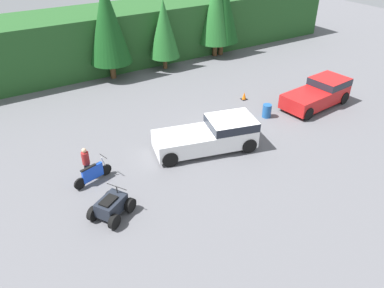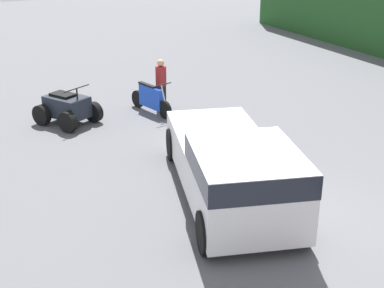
% 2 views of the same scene
% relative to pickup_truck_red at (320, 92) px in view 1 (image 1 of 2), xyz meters
% --- Properties ---
extents(ground_plane, '(80.00, 80.00, 0.00)m').
position_rel_pickup_truck_red_xyz_m(ground_plane, '(-8.43, -0.24, -0.94)').
color(ground_plane, '#5B5B60').
extents(hillside_backdrop, '(44.00, 6.00, 4.62)m').
position_rel_pickup_truck_red_xyz_m(hillside_backdrop, '(-8.43, 15.76, 1.37)').
color(hillside_backdrop, '#235123').
rests_on(hillside_backdrop, ground_plane).
extents(tree_left, '(3.30, 3.30, 7.49)m').
position_rel_pickup_truck_red_xyz_m(tree_left, '(-10.26, 12.30, 3.46)').
color(tree_left, brown).
rests_on(tree_left, ground_plane).
extents(tree_mid_left, '(2.53, 2.53, 5.74)m').
position_rel_pickup_truck_red_xyz_m(tree_mid_left, '(-5.64, 11.97, 2.44)').
color(tree_mid_left, brown).
rests_on(tree_mid_left, ground_plane).
extents(tree_mid_right, '(3.08, 3.08, 7.00)m').
position_rel_pickup_truck_red_xyz_m(tree_mid_right, '(-0.10, 12.45, 3.18)').
color(tree_mid_right, brown).
rests_on(tree_mid_right, ground_plane).
extents(tree_right, '(3.18, 3.18, 7.23)m').
position_rel_pickup_truck_red_xyz_m(tree_right, '(0.58, 12.45, 3.31)').
color(tree_right, brown).
rests_on(tree_right, ground_plane).
extents(pickup_truck_red, '(5.27, 2.66, 1.75)m').
position_rel_pickup_truck_red_xyz_m(pickup_truck_red, '(0.00, 0.00, 0.00)').
color(pickup_truck_red, red).
rests_on(pickup_truck_red, ground_plane).
extents(pickup_truck_second, '(6.05, 3.54, 1.75)m').
position_rel_pickup_truck_red_xyz_m(pickup_truck_second, '(-9.51, -0.77, 0.00)').
color(pickup_truck_second, white).
rests_on(pickup_truck_second, ground_plane).
extents(dirt_bike, '(2.12, 0.83, 1.18)m').
position_rel_pickup_truck_red_xyz_m(dirt_bike, '(-16.35, -0.17, -0.46)').
color(dirt_bike, black).
rests_on(dirt_bike, ground_plane).
extents(quad_atv, '(2.28, 2.12, 1.27)m').
position_rel_pickup_truck_red_xyz_m(quad_atv, '(-16.48, -2.98, -0.43)').
color(quad_atv, black).
rests_on(quad_atv, ground_plane).
extents(rider_person, '(0.47, 0.47, 1.78)m').
position_rel_pickup_truck_red_xyz_m(rider_person, '(-16.47, 0.26, 0.03)').
color(rider_person, black).
rests_on(rider_person, ground_plane).
extents(traffic_cone, '(0.42, 0.42, 0.55)m').
position_rel_pickup_truck_red_xyz_m(traffic_cone, '(-3.85, 3.41, -0.69)').
color(traffic_cone, black).
rests_on(traffic_cone, ground_plane).
extents(steel_barrel, '(0.58, 0.58, 0.88)m').
position_rel_pickup_truck_red_xyz_m(steel_barrel, '(-4.31, 0.51, -0.50)').
color(steel_barrel, '#1E5193').
rests_on(steel_barrel, ground_plane).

